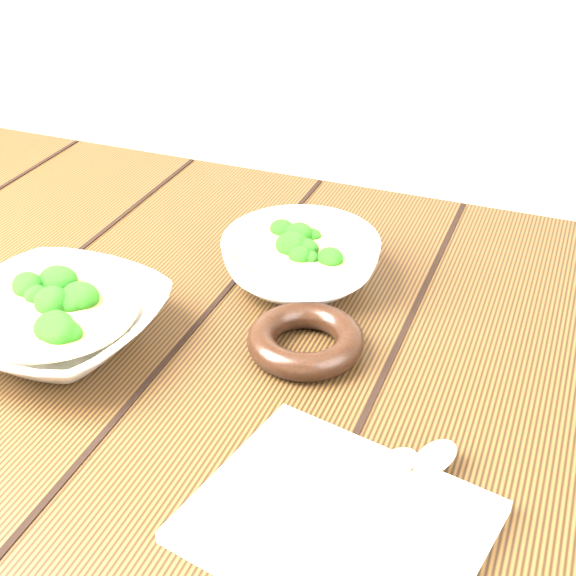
{
  "coord_description": "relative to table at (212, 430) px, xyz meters",
  "views": [
    {
      "loc": [
        0.31,
        -0.57,
        1.22
      ],
      "look_at": [
        0.07,
        0.05,
        0.8
      ],
      "focal_mm": 50.0,
      "sensor_mm": 36.0,
      "label": 1
    }
  ],
  "objects": [
    {
      "name": "table",
      "position": [
        0.0,
        0.0,
        0.0
      ],
      "size": [
        1.2,
        0.8,
        0.75
      ],
      "color": "#37240F",
      "rests_on": "ground"
    },
    {
      "name": "spoon_right",
      "position": [
        0.24,
        -0.13,
        0.13
      ],
      "size": [
        0.08,
        0.16,
        0.01
      ],
      "color": "#B9B5A3",
      "rests_on": "napkin"
    },
    {
      "name": "soup_bowl_back",
      "position": [
        0.05,
        0.13,
        0.15
      ],
      "size": [
        0.22,
        0.22,
        0.06
      ],
      "color": "silver",
      "rests_on": "table"
    },
    {
      "name": "soup_bowl_front",
      "position": [
        -0.13,
        -0.06,
        0.15
      ],
      "size": [
        0.21,
        0.21,
        0.06
      ],
      "color": "silver",
      "rests_on": "table"
    },
    {
      "name": "spoon_left",
      "position": [
        0.2,
        -0.14,
        0.13
      ],
      "size": [
        0.1,
        0.16,
        0.01
      ],
      "color": "#B9B5A3",
      "rests_on": "napkin"
    },
    {
      "name": "trivet",
      "position": [
        0.1,
        0.02,
        0.13
      ],
      "size": [
        0.14,
        0.14,
        0.03
      ],
      "primitive_type": "torus",
      "rotation": [
        0.0,
        0.0,
        0.25
      ],
      "color": "black",
      "rests_on": "table"
    },
    {
      "name": "napkin",
      "position": [
        0.2,
        -0.18,
        0.13
      ],
      "size": [
        0.24,
        0.21,
        0.01
      ],
      "primitive_type": "cube",
      "rotation": [
        0.0,
        0.0,
        -0.2
      ],
      "color": "beige",
      "rests_on": "table"
    }
  ]
}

